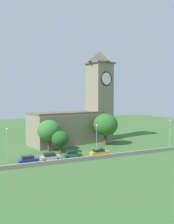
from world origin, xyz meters
name	(u,v)px	position (x,y,z in m)	size (l,w,h in m)	color
ground_plane	(73,143)	(0.00, 15.00, 0.00)	(200.00, 200.00, 0.00)	#3D6633
church	(81,114)	(3.40, 16.40, 9.14)	(30.00, 14.65, 30.14)	gray
quay_barrier	(105,156)	(0.00, -5.98, 0.45)	(57.82, 0.70, 0.89)	gray
car_blue	(28,160)	(-17.55, -3.63, 0.94)	(4.47, 2.39, 1.87)	#233D9E
car_silver	(50,157)	(-12.41, -2.74, 0.85)	(4.53, 2.27, 1.68)	silver
car_green	(72,154)	(-6.90, -2.33, 0.85)	(4.29, 2.32, 1.68)	#1E6B38
car_yellow	(99,153)	(-0.29, -3.77, 0.90)	(4.68, 2.23, 1.79)	gold
streetlamp_west_end	(7,140)	(-21.43, -0.33, 5.06)	(0.44, 0.44, 7.68)	#9EA0A5
streetlamp_west_mid	(97,134)	(0.40, -1.01, 4.95)	(0.44, 0.44, 7.49)	#9EA0A5
streetlamp_central	(170,129)	(24.46, -1.36, 5.14)	(0.44, 0.44, 7.83)	#9EA0A5
tree_by_tower	(49,131)	(-9.96, 6.73, 5.58)	(6.27, 6.27, 8.45)	brown
tree_churchyard	(60,139)	(-8.08, 2.87, 3.81)	(4.47, 4.47, 5.85)	brown
tree_riverside_west	(106,125)	(7.99, 8.09, 6.15)	(7.45, 7.45, 9.55)	brown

